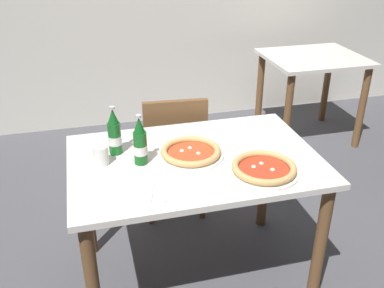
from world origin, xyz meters
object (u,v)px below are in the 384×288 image
Objects in this scene: beer_bottle_left at (140,143)px; paper_cup at (101,155)px; dining_table_background at (312,74)px; beer_bottle_center at (114,134)px; chair_behind_table at (174,149)px; dining_table_main at (195,178)px; pizza_marinara_far at (191,153)px; pizza_margherita_near at (264,169)px; napkin_with_cutlery at (157,190)px.

beer_bottle_left is 2.60× the size of paper_cup.
dining_table_background is 3.24× the size of beer_bottle_center.
paper_cup is (-0.47, -0.56, 0.32)m from chair_behind_table.
beer_bottle_left is at bearing 176.45° from dining_table_main.
dining_table_main is 12.63× the size of paper_cup.
paper_cup reaches higher than pizza_marinara_far.
chair_behind_table is 1.06× the size of dining_table_background.
dining_table_main is at bearing 92.46° from chair_behind_table.
pizza_margherita_near is 0.73m from beer_bottle_center.
dining_table_main is 0.63m from chair_behind_table.
chair_behind_table is 3.44× the size of beer_bottle_left.
dining_table_background is 2.02m from pizza_margherita_near.
dining_table_background is at bearing 45.39° from dining_table_main.
pizza_marinara_far is 1.29× the size of beer_bottle_left.
beer_bottle_left is 1.18× the size of napkin_with_cutlery.
dining_table_background is (1.39, 0.83, 0.11)m from chair_behind_table.
beer_bottle_left is (-0.28, -0.59, 0.37)m from chair_behind_table.
napkin_with_cutlery is (-0.26, -0.85, 0.27)m from chair_behind_table.
pizza_marinara_far is at bearing 50.23° from napkin_with_cutlery.
pizza_margherita_near is (0.27, -0.21, 0.13)m from dining_table_main.
dining_table_background is 2.52× the size of pizza_marinara_far.
napkin_with_cutlery is at bearing -134.49° from dining_table_background.
pizza_marinara_far reaches higher than dining_table_main.
chair_behind_table reaches higher than pizza_marinara_far.
pizza_margherita_near is at bearing -20.29° from paper_cup.
chair_behind_table is (0.03, 0.61, -0.15)m from dining_table_main.
napkin_with_cutlery is at bearing -129.77° from pizza_marinara_far.
pizza_margherita_near is at bearing 111.40° from chair_behind_table.
beer_bottle_left is at bearing 69.44° from chair_behind_table.
napkin_with_cutlery reaches higher than dining_table_main.
chair_behind_table is 2.65× the size of pizza_margherita_near.
beer_bottle_left reaches higher than pizza_marinara_far.
beer_bottle_center is at bearing 158.18° from dining_table_main.
paper_cup reaches higher than dining_table_background.
pizza_margherita_near is 0.50m from napkin_with_cutlery.
napkin_with_cutlery is at bearing -53.92° from paper_cup.
dining_table_background is at bearing 35.96° from beer_bottle_center.
pizza_margherita_near is at bearing -39.31° from pizza_marinara_far.
dining_table_background is at bearing 55.16° from pizza_margherita_near.
beer_bottle_left is 0.17m from beer_bottle_center.
dining_table_main is at bearing -21.82° from beer_bottle_center.
dining_table_background is at bearing 36.77° from paper_cup.
pizza_marinara_far is (-0.28, 0.23, 0.00)m from pizza_margherita_near.
dining_table_main is at bearing -3.55° from beer_bottle_left.
pizza_marinara_far is at bearing 140.69° from pizza_margherita_near.
beer_bottle_center is (-0.39, -0.46, 0.37)m from chair_behind_table.
beer_bottle_left is 0.19m from paper_cup.
pizza_marinara_far is 3.34× the size of paper_cup.
beer_bottle_center reaches higher than pizza_margherita_near.
beer_bottle_left and beer_bottle_center have the same top height.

